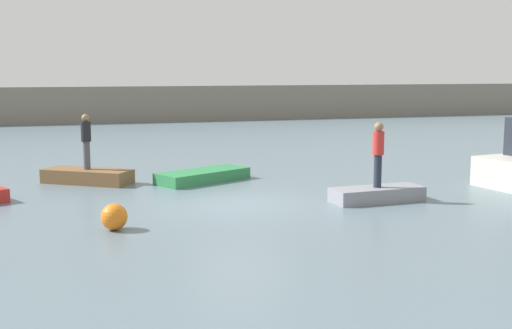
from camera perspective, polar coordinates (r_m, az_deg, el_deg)
name	(u,v)px	position (r m, az deg, el deg)	size (l,w,h in m)	color
ground_plane	(239,205)	(18.32, -1.47, -3.45)	(120.00, 120.00, 0.00)	slate
embankment_wall	(126,104)	(47.49, -11.09, 5.10)	(80.00, 1.20, 2.51)	gray
rowboat_brown	(88,176)	(22.34, -14.26, -0.99)	(2.90, 1.06, 0.46)	brown
rowboat_green	(203,176)	(22.07, -4.57, -0.98)	(3.19, 1.21, 0.37)	#2D7F47
rowboat_grey	(377,194)	(19.02, 10.35, -2.53)	(2.64, 0.94, 0.40)	gray
person_dark_shirt	(86,138)	(22.19, -14.37, 2.18)	(0.32, 0.32, 1.80)	#4C4C56
person_red_shirt	(378,151)	(18.83, 10.44, 1.16)	(0.32, 0.32, 1.83)	#232838
mooring_buoy	(114,217)	(15.74, -12.07, -4.41)	(0.62, 0.62, 0.62)	orange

